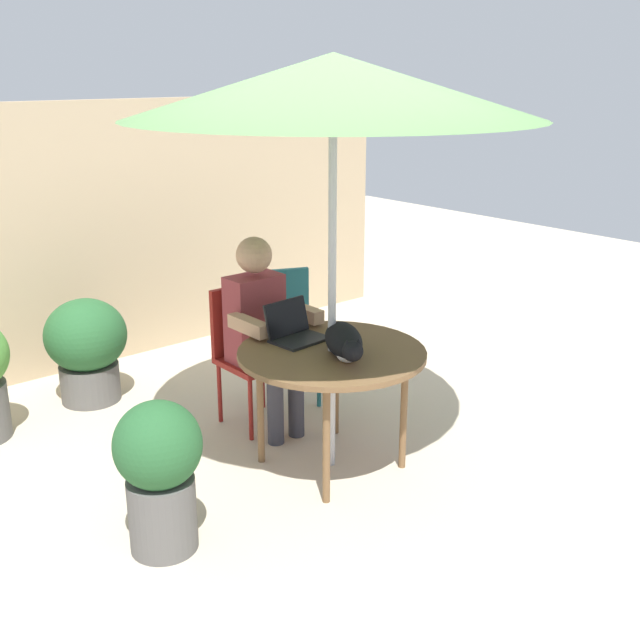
# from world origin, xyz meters

# --- Properties ---
(ground_plane) EXTENTS (14.00, 14.00, 0.00)m
(ground_plane) POSITION_xyz_m (0.00, 0.00, 0.00)
(ground_plane) COLOR beige
(fence_back) EXTENTS (5.01, 0.08, 1.96)m
(fence_back) POSITION_xyz_m (0.00, 2.41, 0.98)
(fence_back) COLOR tan
(fence_back) RESTS_ON ground
(patio_table) EXTENTS (1.04, 1.04, 0.70)m
(patio_table) POSITION_xyz_m (0.00, 0.00, 0.64)
(patio_table) COLOR brown
(patio_table) RESTS_ON ground
(patio_umbrella) EXTENTS (2.12, 2.12, 2.25)m
(patio_umbrella) POSITION_xyz_m (0.00, 0.00, 2.09)
(patio_umbrella) COLOR #B7B7BC
(patio_umbrella) RESTS_ON ground
(chair_occupied) EXTENTS (0.40, 0.40, 0.88)m
(chair_occupied) POSITION_xyz_m (0.00, 0.81, 0.51)
(chair_occupied) COLOR maroon
(chair_occupied) RESTS_ON ground
(chair_empty) EXTENTS (0.53, 0.53, 0.88)m
(chair_empty) POSITION_xyz_m (0.41, 0.96, 0.51)
(chair_empty) COLOR #1E606B
(chair_empty) RESTS_ON ground
(person_seated) EXTENTS (0.48, 0.48, 1.22)m
(person_seated) POSITION_xyz_m (-0.00, 0.65, 0.68)
(person_seated) COLOR maroon
(person_seated) RESTS_ON ground
(laptop) EXTENTS (0.32, 0.27, 0.21)m
(laptop) POSITION_xyz_m (-0.04, 0.29, 0.76)
(laptop) COLOR black
(laptop) RESTS_ON patio_table
(cat) EXTENTS (0.41, 0.57, 0.17)m
(cat) POSITION_xyz_m (-0.01, -0.12, 0.78)
(cat) COLOR black
(cat) RESTS_ON patio_table
(potted_plant_near_fence) EXTENTS (0.55, 0.55, 0.72)m
(potted_plant_near_fence) POSITION_xyz_m (-0.66, 1.76, 0.40)
(potted_plant_near_fence) COLOR #595654
(potted_plant_near_fence) RESTS_ON ground
(potted_plant_corner) EXTENTS (0.41, 0.41, 0.75)m
(potted_plant_corner) POSITION_xyz_m (-1.14, -0.09, 0.42)
(potted_plant_corner) COLOR #595654
(potted_plant_corner) RESTS_ON ground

